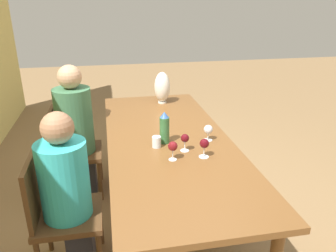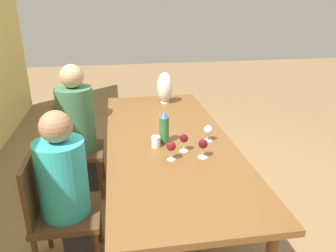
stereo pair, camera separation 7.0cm
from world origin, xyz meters
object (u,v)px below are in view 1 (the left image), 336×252
vase (162,87)px  person_near (68,190)px  chair_far (70,149)px  water_bottle (164,128)px  wine_glass_1 (208,130)px  chair_near (58,212)px  person_far (77,128)px  wine_glass_3 (173,147)px  water_tumbler (157,142)px  wine_glass_0 (185,139)px  wine_glass_2 (204,144)px

vase → person_near: 1.62m
vase → chair_far: 1.11m
water_bottle → wine_glass_1: (-0.02, -0.34, -0.03)m
chair_near → person_far: bearing=-4.6°
vase → person_far: person_far is taller
wine_glass_3 → person_far: bearing=37.4°
vase → chair_far: (-0.36, 0.94, -0.45)m
water_tumbler → chair_near: 0.83m
chair_far → wine_glass_0: bearing=-131.7°
wine_glass_0 → wine_glass_1: (0.15, -0.22, -0.01)m
chair_far → person_near: 0.99m
wine_glass_2 → chair_far: 1.43m
person_near → person_far: (0.98, 0.00, 0.05)m
vase → person_far: 0.97m
water_bottle → vase: (1.00, -0.16, 0.05)m
wine_glass_1 → chair_near: bearing=105.8°
chair_near → chair_far: (0.98, 0.00, 0.00)m
wine_glass_0 → chair_near: (-0.17, 0.90, -0.38)m
person_near → water_tumbler: bearing=-66.6°
water_bottle → person_near: bearing=115.9°
chair_near → person_far: person_far is taller
water_bottle → wine_glass_3: water_bottle is taller
water_bottle → wine_glass_0: (-0.17, -0.12, -0.03)m
water_bottle → chair_far: 1.09m
water_tumbler → person_far: bearing=42.0°
wine_glass_1 → wine_glass_3: wine_glass_3 is taller
person_near → person_far: 0.98m
wine_glass_1 → person_far: 1.25m
water_bottle → person_far: bearing=48.1°
person_far → person_near: bearing=-180.0°
water_bottle → person_far: person_far is taller
vase → wine_glass_1: (-1.02, -0.18, -0.08)m
water_bottle → wine_glass_3: 0.29m
person_far → water_bottle: bearing=-131.9°
vase → wine_glass_0: bearing=178.0°
wine_glass_1 → person_far: bearing=57.9°
wine_glass_0 → person_near: bearing=101.7°
wine_glass_0 → person_near: person_near is taller
water_tumbler → wine_glass_3: bearing=-161.1°
wine_glass_0 → chair_near: size_ratio=0.15×
water_bottle → person_far: 0.97m
vase → wine_glass_2: (-1.29, -0.07, -0.07)m
water_tumbler → wine_glass_2: 0.38m
water_tumbler → wine_glass_0: wine_glass_0 is taller
wine_glass_0 → wine_glass_3: size_ratio=0.96×
chair_far → chair_near: bearing=180.0°
water_tumbler → person_near: size_ratio=0.07×
vase → chair_near: (-1.34, 0.94, -0.45)m
person_near → person_far: bearing=0.0°
vase → chair_far: bearing=111.0°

